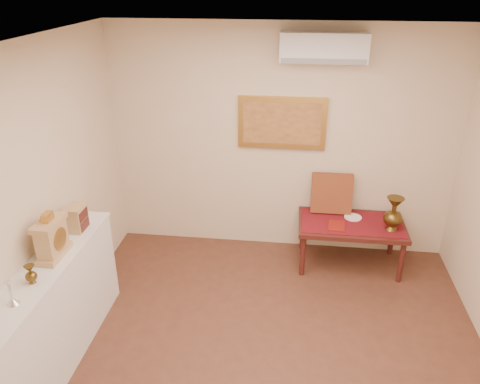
% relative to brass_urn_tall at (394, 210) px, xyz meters
% --- Properties ---
extents(floor, '(4.50, 4.50, 0.00)m').
position_rel_brass_urn_tall_xyz_m(floor, '(-1.27, -1.77, -0.79)').
color(floor, brown).
rests_on(floor, ground).
extents(ceiling, '(4.50, 4.50, 0.00)m').
position_rel_brass_urn_tall_xyz_m(ceiling, '(-1.27, -1.77, 1.91)').
color(ceiling, white).
rests_on(ceiling, ground).
extents(wall_back, '(4.00, 0.02, 2.70)m').
position_rel_brass_urn_tall_xyz_m(wall_back, '(-1.27, 0.48, 0.56)').
color(wall_back, beige).
rests_on(wall_back, ground).
extents(wall_left, '(0.02, 4.50, 2.70)m').
position_rel_brass_urn_tall_xyz_m(wall_left, '(-3.27, -1.77, 0.56)').
color(wall_left, beige).
rests_on(wall_left, ground).
extents(candlestick, '(0.09, 0.09, 0.20)m').
position_rel_brass_urn_tall_xyz_m(candlestick, '(-3.08, -2.21, 0.28)').
color(candlestick, silver).
rests_on(candlestick, display_ledge).
extents(brass_urn_small, '(0.09, 0.09, 0.20)m').
position_rel_brass_urn_tall_xyz_m(brass_urn_small, '(-3.07, -1.95, 0.29)').
color(brass_urn_small, brown).
rests_on(brass_urn_small, display_ledge).
extents(table_cloth, '(1.14, 0.59, 0.01)m').
position_rel_brass_urn_tall_xyz_m(table_cloth, '(-0.42, 0.11, -0.24)').
color(table_cloth, maroon).
rests_on(table_cloth, low_table).
extents(brass_urn_tall, '(0.21, 0.21, 0.47)m').
position_rel_brass_urn_tall_xyz_m(brass_urn_tall, '(0.00, 0.00, 0.00)').
color(brass_urn_tall, brown).
rests_on(brass_urn_tall, table_cloth).
extents(plate, '(0.20, 0.20, 0.01)m').
position_rel_brass_urn_tall_xyz_m(plate, '(-0.40, 0.22, -0.23)').
color(plate, white).
rests_on(plate, table_cloth).
extents(menu, '(0.20, 0.26, 0.01)m').
position_rel_brass_urn_tall_xyz_m(menu, '(-0.60, -0.01, -0.23)').
color(menu, maroon).
rests_on(menu, table_cloth).
extents(cushion, '(0.47, 0.20, 0.48)m').
position_rel_brass_urn_tall_xyz_m(cushion, '(-0.65, 0.36, 0.00)').
color(cushion, maroon).
rests_on(cushion, table_cloth).
extents(display_ledge, '(0.37, 2.02, 0.98)m').
position_rel_brass_urn_tall_xyz_m(display_ledge, '(-3.10, -1.77, -0.30)').
color(display_ledge, silver).
rests_on(display_ledge, floor).
extents(mantel_clock, '(0.17, 0.36, 0.41)m').
position_rel_brass_urn_tall_xyz_m(mantel_clock, '(-3.08, -1.57, 0.36)').
color(mantel_clock, tan).
rests_on(mantel_clock, display_ledge).
extents(wooden_chest, '(0.16, 0.21, 0.24)m').
position_rel_brass_urn_tall_xyz_m(wooden_chest, '(-3.08, -1.13, 0.31)').
color(wooden_chest, tan).
rests_on(wooden_chest, display_ledge).
extents(low_table, '(1.20, 0.70, 0.55)m').
position_rel_brass_urn_tall_xyz_m(low_table, '(-0.42, 0.11, -0.31)').
color(low_table, '#4B1B16').
rests_on(low_table, floor).
extents(painting, '(1.00, 0.06, 0.60)m').
position_rel_brass_urn_tall_xyz_m(painting, '(-1.27, 0.45, 0.81)').
color(painting, '#BE8E3D').
rests_on(painting, wall_back).
extents(ac_unit, '(0.90, 0.25, 0.30)m').
position_rel_brass_urn_tall_xyz_m(ac_unit, '(-0.87, 0.34, 1.65)').
color(ac_unit, white).
rests_on(ac_unit, wall_back).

